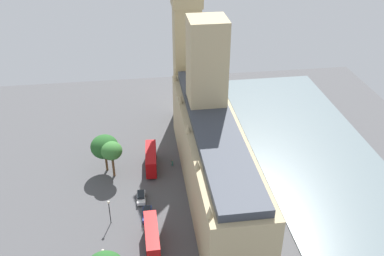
{
  "coord_description": "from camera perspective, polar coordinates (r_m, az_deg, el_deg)",
  "views": [
    {
      "loc": [
        13.21,
        75.44,
        62.39
      ],
      "look_at": [
        1.0,
        -11.92,
        9.58
      ],
      "focal_mm": 40.49,
      "sensor_mm": 36.0,
      "label": 1
    }
  ],
  "objects": [
    {
      "name": "plane_tree_far_end",
      "position": [
        100.71,
        -10.55,
        -2.99
      ],
      "size": [
        4.92,
        4.92,
        9.25
      ],
      "color": "brown",
      "rests_on": "ground"
    },
    {
      "name": "street_lamp_slot_10",
      "position": [
        89.84,
        -10.86,
        -10.27
      ],
      "size": [
        0.56,
        0.56,
        5.73
      ],
      "color": "black",
      "rests_on": "ground"
    },
    {
      "name": "pedestrian_opposite_hall",
      "position": [
        106.25,
        -2.62,
        -4.6
      ],
      "size": [
        0.65,
        0.56,
        1.62
      ],
      "rotation": [
        0.0,
        0.0,
        4.99
      ],
      "color": "#336B60",
      "rests_on": "ground"
    },
    {
      "name": "car_white_by_river_gate",
      "position": [
        96.39,
        -6.72,
        -9.0
      ],
      "size": [
        2.05,
        4.52,
        1.74
      ],
      "rotation": [
        0.0,
        0.0,
        -0.03
      ],
      "color": "silver",
      "rests_on": "ground"
    },
    {
      "name": "double_decker_bus_corner",
      "position": [
        84.64,
        -5.3,
        -14.17
      ],
      "size": [
        2.72,
        10.52,
        4.75
      ],
      "rotation": [
        0.0,
        0.0,
        0.01
      ],
      "color": "red",
      "rests_on": "ground"
    },
    {
      "name": "clock_tower",
      "position": [
        115.53,
        -0.72,
        13.78
      ],
      "size": [
        7.92,
        7.92,
        54.84
      ],
      "color": "tan",
      "rests_on": "ground"
    },
    {
      "name": "ground_plane",
      "position": [
        98.78,
        1.55,
        -8.27
      ],
      "size": [
        127.01,
        127.01,
        0.0
      ],
      "primitive_type": "plane",
      "color": "#4C4C4F"
    },
    {
      "name": "car_blue_near_tower",
      "position": [
        92.22,
        -5.93,
        -11.13
      ],
      "size": [
        2.16,
        4.71,
        1.74
      ],
      "rotation": [
        0.0,
        0.0,
        -0.06
      ],
      "color": "navy",
      "rests_on": "ground"
    },
    {
      "name": "plane_tree_under_trees",
      "position": [
        103.22,
        -11.45,
        -2.43
      ],
      "size": [
        6.47,
        6.47,
        9.49
      ],
      "color": "brown",
      "rests_on": "ground"
    },
    {
      "name": "river_thames",
      "position": [
        107.2,
        18.04,
        -6.39
      ],
      "size": [
        31.07,
        114.31,
        0.25
      ],
      "primitive_type": "cube",
      "color": "slate",
      "rests_on": "ground"
    },
    {
      "name": "parliament_building",
      "position": [
        94.4,
        2.66,
        -2.65
      ],
      "size": [
        11.98,
        57.01,
        36.43
      ],
      "color": "tan",
      "rests_on": "ground"
    },
    {
      "name": "double_decker_bus_leading",
      "position": [
        104.71,
        -5.41,
        -4.05
      ],
      "size": [
        3.1,
        10.62,
        4.75
      ],
      "rotation": [
        0.0,
        0.0,
        3.09
      ],
      "color": "#B20C0F",
      "rests_on": "ground"
    }
  ]
}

